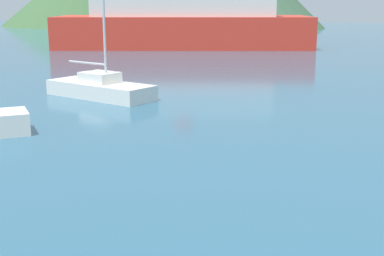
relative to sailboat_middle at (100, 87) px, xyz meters
name	(u,v)px	position (x,y,z in m)	size (l,w,h in m)	color
sailboat_middle	(100,87)	(0.00, 0.00, 0.00)	(6.00, 4.26, 7.69)	white
ferry_distant	(183,18)	(-1.79, 29.16, 2.47)	(26.22, 12.81, 8.31)	red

